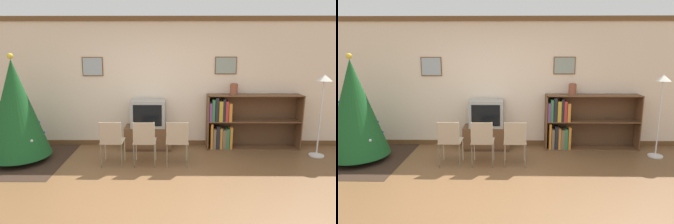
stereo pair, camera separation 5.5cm
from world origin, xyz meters
The scene contains 12 objects.
ground_plane centered at (0.00, 0.00, 0.00)m, with size 24.00×24.00×0.00m, color brown.
wall_back centered at (0.00, 2.36, 1.35)m, with size 9.20×0.11×2.70m.
area_rug centered at (-2.51, 1.35, 0.00)m, with size 1.70×1.87×0.01m.
christmas_tree centered at (-2.51, 1.35, 0.99)m, with size 1.12×1.12×1.97m.
tv_console centered at (-0.16, 2.07, 0.24)m, with size 0.96×0.45×0.48m.
television centered at (-0.16, 2.07, 0.75)m, with size 0.70×0.43×0.55m.
folding_chair_left centered at (-0.74, 1.11, 0.47)m, with size 0.40×0.40×0.82m.
folding_chair_center centered at (-0.16, 1.11, 0.47)m, with size 0.40×0.40×0.82m.
folding_chair_right centered at (0.42, 1.11, 0.47)m, with size 0.40×0.40×0.82m.
bookshelf centered at (1.65, 2.12, 0.55)m, with size 1.92×0.36×1.14m.
vase centered at (1.59, 2.13, 1.25)m, with size 0.16×0.16×0.23m.
standing_lamp centered at (3.15, 1.63, 1.22)m, with size 0.28×0.28×1.59m.
Camera 1 is at (0.30, -3.94, 2.05)m, focal length 32.00 mm.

